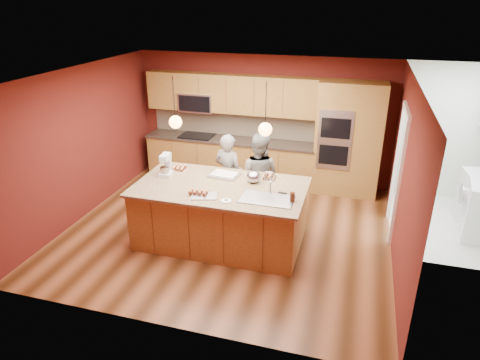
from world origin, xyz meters
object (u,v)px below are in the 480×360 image
(person_right, at_px, (258,176))
(mixing_bowl, at_px, (254,177))
(person_left, at_px, (228,175))
(island, at_px, (222,213))
(stand_mixer, at_px, (166,166))

(person_right, relative_size, mixing_bowl, 6.83)
(person_left, relative_size, mixing_bowl, 6.56)
(person_right, bearing_deg, person_left, 5.18)
(mixing_bowl, bearing_deg, island, -148.07)
(person_right, xyz_separation_m, stand_mixer, (-1.40, -0.84, 0.36))
(island, distance_m, person_right, 1.12)
(mixing_bowl, bearing_deg, person_right, 97.63)
(island, xyz_separation_m, person_right, (0.36, 1.02, 0.29))
(stand_mixer, bearing_deg, person_right, 25.74)
(island, relative_size, person_right, 1.70)
(person_left, distance_m, person_right, 0.57)
(person_left, xyz_separation_m, stand_mixer, (-0.83, -0.84, 0.39))
(person_left, relative_size, stand_mixer, 4.15)
(person_right, bearing_deg, stand_mixer, 36.32)
(island, height_order, person_left, person_left)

